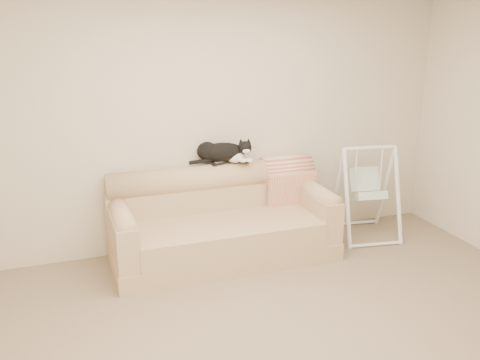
# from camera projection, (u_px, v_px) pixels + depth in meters

# --- Properties ---
(ground_plane) EXTENTS (5.00, 5.00, 0.00)m
(ground_plane) POSITION_uv_depth(u_px,v_px,m) (299.00, 340.00, 4.03)
(ground_plane) COLOR #7C6B57
(ground_plane) RESTS_ON ground
(room_shell) EXTENTS (5.04, 4.04, 2.60)m
(room_shell) POSITION_uv_depth(u_px,v_px,m) (306.00, 143.00, 3.58)
(room_shell) COLOR beige
(room_shell) RESTS_ON ground
(sofa) EXTENTS (2.20, 0.93, 0.90)m
(sofa) POSITION_uv_depth(u_px,v_px,m) (221.00, 223.00, 5.35)
(sofa) COLOR tan
(sofa) RESTS_ON ground
(remote_a) EXTENTS (0.19, 0.10, 0.03)m
(remote_a) POSITION_uv_depth(u_px,v_px,m) (220.00, 163.00, 5.42)
(remote_a) COLOR black
(remote_a) RESTS_ON sofa
(remote_b) EXTENTS (0.18, 0.10, 0.02)m
(remote_b) POSITION_uv_depth(u_px,v_px,m) (241.00, 162.00, 5.49)
(remote_b) COLOR black
(remote_b) RESTS_ON sofa
(tuxedo_cat) EXTENTS (0.65, 0.36, 0.26)m
(tuxedo_cat) POSITION_uv_depth(u_px,v_px,m) (223.00, 152.00, 5.42)
(tuxedo_cat) COLOR black
(tuxedo_cat) RESTS_ON sofa
(throw_blanket) EXTENTS (0.53, 0.38, 0.58)m
(throw_blanket) POSITION_uv_depth(u_px,v_px,m) (287.00, 174.00, 5.71)
(throw_blanket) COLOR #CE5141
(throw_blanket) RESTS_ON sofa
(baby_swing) EXTENTS (0.72, 0.75, 1.03)m
(baby_swing) POSITION_uv_depth(u_px,v_px,m) (367.00, 191.00, 5.81)
(baby_swing) COLOR white
(baby_swing) RESTS_ON ground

